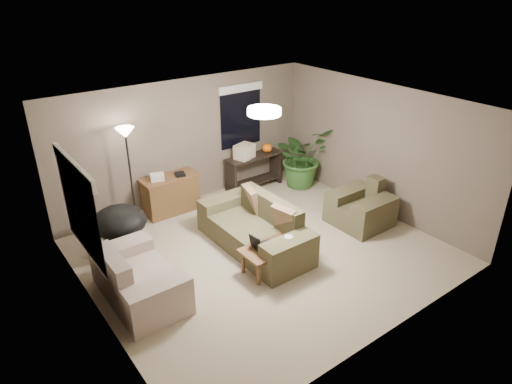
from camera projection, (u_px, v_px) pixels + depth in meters
room_shell at (264, 185)px, 7.19m from camera, size 5.50×5.50×5.50m
main_sofa at (256, 231)px, 7.77m from camera, size 0.95×2.20×0.85m
throw_pillows at (268, 209)px, 7.75m from camera, size 0.34×1.39×0.47m
loveseat at (138, 281)px, 6.52m from camera, size 0.90×1.60×0.85m
armchair at (361, 209)px, 8.50m from camera, size 0.95×1.00×0.85m
coffee_table at (272, 250)px, 7.14m from camera, size 1.00×0.55×0.42m
laptop at (260, 244)px, 7.07m from camera, size 0.39×0.30×0.24m
plastic_bag at (289, 241)px, 7.07m from camera, size 0.35×0.34×0.19m
desk at (171, 194)px, 8.87m from camera, size 1.10×0.50×0.75m
desk_papers at (162, 176)px, 8.60m from camera, size 0.72×0.32×0.12m
console_table at (254, 169)px, 9.86m from camera, size 1.30×0.40×0.75m
pumpkin at (267, 148)px, 9.87m from camera, size 0.26×0.26×0.19m
cardboard_box at (244, 151)px, 9.53m from camera, size 0.47×0.40×0.30m
papasan_chair at (120, 226)px, 7.60m from camera, size 1.09×1.09×0.80m
floor_lamp at (127, 145)px, 7.84m from camera, size 0.32×0.32×1.91m
ceiling_fixture at (264, 111)px, 6.67m from camera, size 0.50×0.50×0.10m
houseplant at (302, 163)px, 9.96m from camera, size 1.19×1.32×1.03m
cat_scratching_post at (356, 203)px, 8.90m from camera, size 0.32×0.32×0.50m
window_left at (77, 193)px, 5.71m from camera, size 0.05×1.56×1.33m
window_back at (241, 105)px, 9.45m from camera, size 1.06×0.05×1.33m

